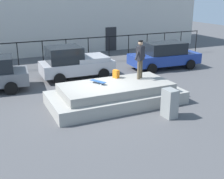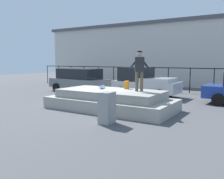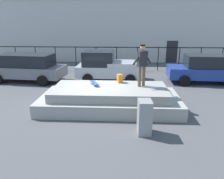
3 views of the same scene
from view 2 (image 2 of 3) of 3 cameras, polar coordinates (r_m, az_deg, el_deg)
The scene contains 10 objects.
ground_plane at distance 12.13m, azimuth -2.89°, elevation -4.14°, with size 60.00×60.00×0.00m, color #4C4C4F.
concrete_ledge at distance 11.48m, azimuth -0.36°, elevation -2.61°, with size 5.98×2.85×0.93m.
skateboarder at distance 10.90m, azimuth 6.46°, elevation 5.03°, with size 0.86×0.58×1.80m.
skateboard at distance 12.07m, azimuth -2.40°, elevation 0.75°, with size 0.52×0.82×0.12m.
backpack at distance 11.90m, azimuth 3.45°, elevation 1.10°, with size 0.28×0.20×0.38m, color orange.
car_grey_hatchback_near at distance 18.13m, azimuth -7.75°, elevation 2.34°, with size 4.84×2.49×1.72m.
car_silver_pickup_mid at distance 15.76m, azimuth 7.57°, elevation 1.73°, with size 4.20×2.17×1.89m.
utility_box at distance 8.87m, azimuth -1.20°, elevation -4.34°, with size 0.44×0.60×1.17m, color gray.
fence_row at distance 18.88m, azimuth 10.81°, elevation 3.37°, with size 24.06×0.06×1.81m.
warehouse_building at distance 25.65m, azimuth 16.77°, elevation 8.03°, with size 29.43×7.53×5.96m.
Camera 2 is at (6.83, -9.76, 2.29)m, focal length 38.87 mm.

